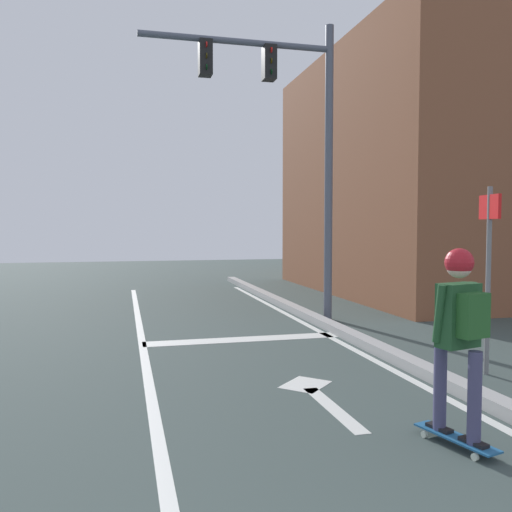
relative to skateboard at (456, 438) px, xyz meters
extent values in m
cube|color=silver|center=(-2.40, 2.16, -0.07)|extent=(0.12, 20.00, 0.01)
cube|color=silver|center=(0.67, 2.16, -0.07)|extent=(0.12, 20.00, 0.01)
cube|color=silver|center=(-0.79, 4.61, -0.07)|extent=(3.22, 0.40, 0.01)
cube|color=silver|center=(-0.63, 1.13, -0.07)|extent=(0.16, 1.40, 0.01)
cube|color=silver|center=(-0.63, 1.98, -0.07)|extent=(0.71, 0.71, 0.01)
cube|color=#9E9E9C|center=(0.92, 2.16, 0.00)|extent=(0.24, 24.00, 0.14)
cube|color=#1F5A8E|center=(0.00, 0.00, 0.01)|extent=(0.37, 0.80, 0.02)
cube|color=#B2B2B7|center=(-0.07, 0.26, -0.01)|extent=(0.15, 0.08, 0.01)
cylinder|color=silver|center=(-0.15, 0.23, -0.04)|extent=(0.04, 0.06, 0.06)
cylinder|color=silver|center=(0.02, 0.28, -0.04)|extent=(0.04, 0.06, 0.06)
cube|color=#B2B2B7|center=(0.07, -0.26, -0.01)|extent=(0.15, 0.08, 0.01)
cylinder|color=silver|center=(-0.02, -0.28, -0.04)|extent=(0.04, 0.06, 0.06)
cylinder|color=silver|center=(0.15, -0.23, -0.04)|extent=(0.04, 0.06, 0.06)
cylinder|color=#424164|center=(-0.04, 0.17, 0.39)|extent=(0.11, 0.11, 0.75)
cube|color=black|center=(-0.04, 0.17, 0.03)|extent=(0.15, 0.25, 0.03)
cylinder|color=#424164|center=(0.04, -0.17, 0.39)|extent=(0.11, 0.11, 0.75)
cube|color=black|center=(0.04, -0.17, 0.03)|extent=(0.15, 0.25, 0.03)
cube|color=#214D29|center=(0.00, 0.00, 1.04)|extent=(0.39, 0.26, 0.53)
cylinder|color=#214D29|center=(-0.19, -0.02, 1.06)|extent=(0.07, 0.14, 0.49)
cylinder|color=#214D29|center=(0.17, 0.08, 1.06)|extent=(0.07, 0.10, 0.49)
sphere|color=beige|center=(0.00, 0.00, 1.45)|extent=(0.21, 0.21, 0.21)
sphere|color=red|center=(0.00, 0.00, 1.47)|extent=(0.23, 0.23, 0.23)
cube|color=#245825|center=(0.03, -0.14, 1.06)|extent=(0.29, 0.20, 0.36)
cylinder|color=#525868|center=(1.28, 6.11, 2.81)|extent=(0.16, 0.16, 5.77)
cylinder|color=#525868|center=(-0.55, 6.11, 5.24)|extent=(3.67, 0.12, 0.12)
cube|color=black|center=(0.06, 6.11, 4.89)|extent=(0.24, 0.28, 0.64)
cylinder|color=red|center=(0.06, 5.96, 5.09)|extent=(0.02, 0.10, 0.10)
cylinder|color=#3C3106|center=(0.06, 5.96, 4.89)|extent=(0.02, 0.10, 0.10)
cylinder|color=black|center=(0.06, 5.96, 4.69)|extent=(0.02, 0.10, 0.10)
cube|color=black|center=(-1.16, 6.11, 4.89)|extent=(0.24, 0.28, 0.64)
cylinder|color=red|center=(-1.16, 5.96, 5.09)|extent=(0.02, 0.10, 0.10)
cylinder|color=#3C3106|center=(-1.16, 5.96, 4.89)|extent=(0.02, 0.10, 0.10)
cylinder|color=black|center=(-1.16, 5.96, 4.69)|extent=(0.02, 0.10, 0.10)
cylinder|color=slate|center=(1.70, 1.85, 1.10)|extent=(0.06, 0.06, 2.33)
cube|color=red|center=(1.70, 1.85, 2.01)|extent=(0.10, 0.44, 0.30)
camera|label=1|loc=(-2.67, -3.83, 1.76)|focal=37.45mm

